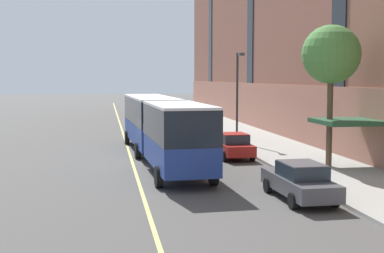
% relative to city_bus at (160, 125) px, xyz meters
% --- Properties ---
extents(ground_plane, '(260.00, 260.00, 0.00)m').
position_rel_city_bus_xyz_m(ground_plane, '(-0.90, -0.16, -2.13)').
color(ground_plane, '#4C4947').
extents(sidewalk, '(5.41, 160.00, 0.15)m').
position_rel_city_bus_xyz_m(sidewalk, '(8.52, 2.84, -2.06)').
color(sidewalk, '#9E9B93').
rests_on(sidewalk, ground).
extents(city_bus, '(3.67, 19.51, 3.69)m').
position_rel_city_bus_xyz_m(city_bus, '(0.00, 0.00, 0.00)').
color(city_bus, navy).
rests_on(city_bus, ground).
extents(parked_car_champagne_0, '(2.09, 4.71, 1.56)m').
position_rel_city_bus_xyz_m(parked_car_champagne_0, '(4.67, 28.70, -1.35)').
color(parked_car_champagne_0, '#BCAD89').
rests_on(parked_car_champagne_0, ground).
extents(parked_car_darkgray_2, '(1.98, 4.81, 1.56)m').
position_rel_city_bus_xyz_m(parked_car_darkgray_2, '(4.54, -11.45, -1.35)').
color(parked_car_darkgray_2, '#4C4C51').
rests_on(parked_car_darkgray_2, ground).
extents(parked_car_red_3, '(2.01, 4.34, 1.56)m').
position_rel_city_bus_xyz_m(parked_car_red_3, '(4.52, -0.02, -1.35)').
color(parked_car_red_3, '#B21E19').
rests_on(parked_car_red_3, ground).
extents(parked_car_champagne_4, '(1.92, 4.64, 1.56)m').
position_rel_city_bus_xyz_m(parked_car_champagne_4, '(4.56, 8.68, -1.35)').
color(parked_car_champagne_4, '#BCAD89').
rests_on(parked_car_champagne_4, ground).
extents(parked_car_champagne_5, '(2.11, 4.42, 1.56)m').
position_rel_city_bus_xyz_m(parked_car_champagne_5, '(4.57, 16.87, -1.35)').
color(parked_car_champagne_5, '#BCAD89').
rests_on(parked_car_champagne_5, ground).
extents(street_tree_mid_block, '(3.14, 3.14, 7.62)m').
position_rel_city_bus_xyz_m(street_tree_mid_block, '(8.74, -4.65, 4.01)').
color(street_tree_mid_block, brown).
rests_on(street_tree_mid_block, sidewalk).
extents(street_lamp, '(0.36, 1.48, 6.61)m').
position_rel_city_bus_xyz_m(street_lamp, '(6.41, 6.35, 2.09)').
color(street_lamp, '#2D2D30').
rests_on(street_lamp, sidewalk).
extents(fire_hydrant, '(0.42, 0.24, 0.72)m').
position_rel_city_bus_xyz_m(fire_hydrant, '(6.31, 14.72, -1.64)').
color(fire_hydrant, red).
rests_on(fire_hydrant, sidewalk).
extents(lane_centerline, '(0.16, 140.00, 0.01)m').
position_rel_city_bus_xyz_m(lane_centerline, '(-1.70, 2.84, -2.13)').
color(lane_centerline, '#E0D66B').
rests_on(lane_centerline, ground).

